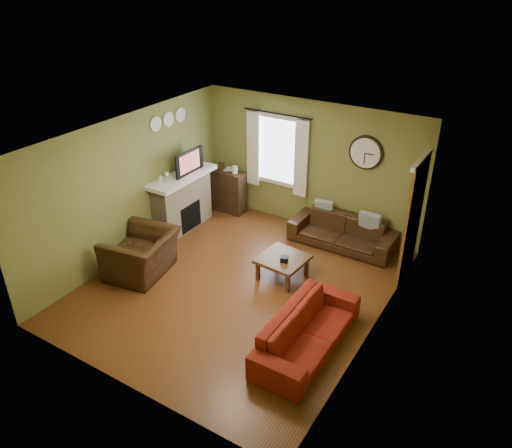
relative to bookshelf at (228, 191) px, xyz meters
The scene contains 31 objects.
floor 2.92m from the bookshelf, 52.18° to the right, with size 4.60×5.20×0.00m, color #5F3115.
ceiling 3.59m from the bookshelf, 52.18° to the right, with size 4.60×5.20×0.00m, color white.
wall_left 2.49m from the bookshelf, 103.07° to the right, with size 0.00×5.20×2.60m, color olive.
wall_right 4.74m from the bookshelf, 29.26° to the right, with size 0.00×5.20×2.60m, color olive.
wall_back 1.99m from the bookshelf, 10.22° to the left, with size 4.60×0.00×2.60m, color olive.
wall_front 5.26m from the bookshelf, 70.06° to the right, with size 4.60×0.00×2.60m, color olive.
fireplace 1.18m from the bookshelf, 106.24° to the right, with size 0.40×1.40×1.10m, color tan.
firebox 1.15m from the bookshelf, 97.03° to the right, with size 0.04×0.60×0.55m, color black.
mantel 1.35m from the bookshelf, 104.83° to the right, with size 0.58×1.60×0.08m, color white.
tv 1.36m from the bookshelf, 105.90° to the right, with size 0.60×0.08×0.35m, color black.
tv_screen 1.38m from the bookshelf, 101.49° to the right, with size 0.02×0.62×0.36m, color #994C3F.
medallion_left 2.38m from the bookshelf, 108.98° to the right, with size 0.28×0.28×0.03m, color white.
medallion_mid 2.18m from the bookshelf, 114.25° to the right, with size 0.28×0.28×0.03m, color white.
medallion_right 2.02m from the bookshelf, 123.12° to the right, with size 0.28×0.28×0.03m, color white.
window_pane 1.52m from the bookshelf, 15.61° to the left, with size 1.00×0.02×1.30m, color silver, non-canonical shape.
curtain_rod 2.11m from the bookshelf, 10.54° to the left, with size 0.03×0.03×1.50m, color black.
curtain_left 1.14m from the bookshelf, 20.93° to the left, with size 0.28×0.04×1.55m, color white.
curtain_right 1.91m from the bookshelf, ahead, with size 0.28×0.04×1.55m, color white.
wall_clock 3.18m from the bookshelf, ahead, with size 0.64×0.06×0.64m, color white, non-canonical shape.
door 4.11m from the bookshelf, ahead, with size 0.05×0.90×2.10m, color brown.
bookshelf is the anchor object (origin of this frame).
book 0.52m from the bookshelf, 144.75° to the left, with size 0.18×0.25×0.02m, color #4E3116.
sofa_brown 2.72m from the bookshelf, ahead, with size 2.00×0.78×0.59m, color #311C0D.
pillow_left 3.17m from the bookshelf, ahead, with size 0.40×0.12×0.40m, color #8A9BA2.
pillow_right 2.20m from the bookshelf, ahead, with size 0.36×0.11×0.36m, color #8A9BA2.
sofa_red 4.55m from the bookshelf, 41.32° to the right, with size 2.04×0.80×0.59m, color maroon.
armchair 2.80m from the bookshelf, 87.97° to the right, with size 1.17×1.02×0.76m, color #311C0D.
coffee_table 2.82m from the bookshelf, 36.09° to the right, with size 0.76×0.76×0.41m, color #4E3116, non-canonical shape.
tissue_box 2.93m from the bookshelf, 36.70° to the right, with size 0.12×0.12×0.09m, color black.
wine_glass_a 1.94m from the bookshelf, 99.15° to the right, with size 0.07×0.07×0.20m, color white, non-canonical shape.
wine_glass_b 1.79m from the bookshelf, 100.14° to the right, with size 0.07×0.07×0.21m, color white, non-canonical shape.
Camera 1 is at (3.87, -5.74, 4.96)m, focal length 35.00 mm.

